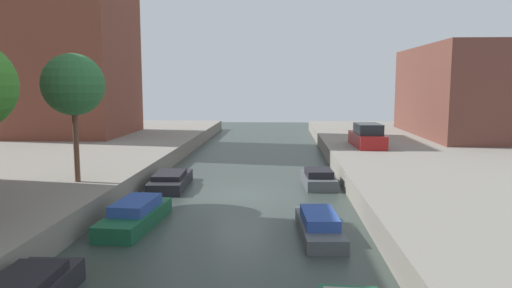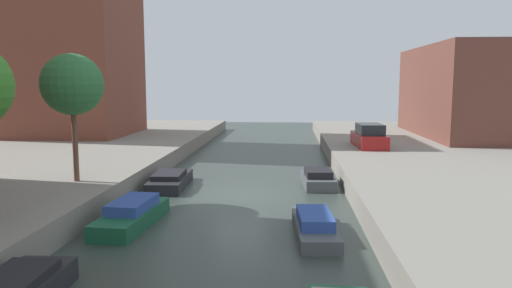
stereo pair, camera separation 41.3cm
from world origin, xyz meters
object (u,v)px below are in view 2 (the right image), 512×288
street_tree_2 (72,85)px  moored_boat_right_3 (318,179)px  moored_boat_left_3 (170,180)px  moored_boat_right_2 (315,226)px  low_block_right (484,91)px  moored_boat_left_2 (132,215)px  apartment_tower_far (66,14)px  parked_car (369,137)px

street_tree_2 → moored_boat_right_3: (10.78, 4.22, -4.80)m
moored_boat_left_3 → moored_boat_right_2: bearing=-46.4°
low_block_right → moored_boat_left_2: (-21.50, -22.92, -4.21)m
street_tree_2 → moored_boat_right_3: size_ratio=1.66×
moored_boat_right_3 → apartment_tower_far: bearing=143.7°
street_tree_2 → moored_boat_right_2: size_ratio=1.29×
moored_boat_right_2 → moored_boat_right_3: (0.59, 7.96, 0.04)m
moored_boat_left_2 → moored_boat_left_3: (-0.24, 6.61, -0.06)m
low_block_right → parked_car: (-10.30, -7.53, -2.96)m
moored_boat_left_3 → moored_boat_right_3: bearing=5.0°
parked_car → moored_boat_left_3: bearing=-142.5°
apartment_tower_far → moored_boat_right_3: apartment_tower_far is taller
moored_boat_left_3 → moored_boat_right_3: moored_boat_right_3 is taller
moored_boat_left_2 → moored_boat_right_2: bearing=-5.9°
apartment_tower_far → moored_boat_left_3: 22.21m
apartment_tower_far → low_block_right: apartment_tower_far is taller
street_tree_2 → moored_boat_left_2: street_tree_2 is taller
parked_car → moored_boat_right_2: bearing=-105.6°
moored_boat_left_3 → moored_boat_right_2: size_ratio=1.04×
apartment_tower_far → moored_boat_left_2: bearing=-60.2°
moored_boat_left_3 → moored_boat_right_2: moored_boat_right_2 is taller
street_tree_2 → moored_boat_right_3: bearing=21.4°
parked_car → moored_boat_right_3: bearing=-115.6°
moored_boat_right_2 → moored_boat_right_3: 7.98m
moored_boat_left_3 → moored_boat_right_2: 10.09m
low_block_right → street_tree_2: low_block_right is taller
moored_boat_left_3 → moored_boat_right_3: 7.57m
street_tree_2 → moored_boat_left_3: street_tree_2 is taller
parked_car → moored_boat_right_3: size_ratio=1.38×
parked_car → moored_boat_left_3: 14.48m
moored_boat_right_2 → parked_car: bearing=74.4°
apartment_tower_far → moored_boat_left_2: apartment_tower_far is taller
low_block_right → street_tree_2: (-24.97, -19.88, 0.57)m
parked_car → moored_boat_right_3: (-3.89, -8.13, -1.28)m
street_tree_2 → moored_boat_right_2: (10.19, -3.74, -4.84)m
moored_boat_left_3 → apartment_tower_far: bearing=128.8°
low_block_right → moored_boat_left_3: (-21.73, -16.31, -4.27)m
moored_boat_left_3 → moored_boat_right_3: size_ratio=1.33×
moored_boat_left_2 → moored_boat_left_3: moored_boat_left_2 is taller
apartment_tower_far → moored_boat_right_3: 26.74m
parked_car → moored_boat_right_3: parked_car is taller
apartment_tower_far → moored_boat_left_2: size_ratio=4.43×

